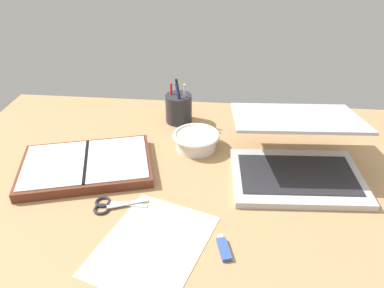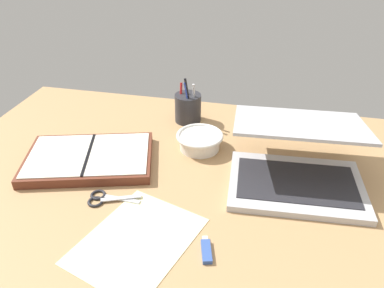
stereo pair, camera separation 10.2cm
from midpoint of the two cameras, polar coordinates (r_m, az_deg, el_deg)
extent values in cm
cube|color=tan|center=(98.99, -4.09, -6.85)|extent=(140.00, 100.00, 2.00)
cube|color=#B7B7BC|center=(101.91, 12.95, -5.06)|extent=(35.42, 25.95, 1.80)
cube|color=#232328|center=(101.31, 13.02, -4.60)|extent=(30.93, 19.03, 0.24)
cube|color=#B7B7BC|center=(103.41, 12.93, 3.88)|extent=(35.41, 25.74, 4.85)
cube|color=navy|center=(103.04, 12.97, 3.71)|extent=(32.54, 23.14, 3.97)
cylinder|color=silver|center=(111.79, -1.96, 0.29)|extent=(11.95, 11.95, 4.33)
torus|color=silver|center=(110.66, -1.98, 1.24)|extent=(14.06, 14.06, 1.13)
cylinder|color=#28282D|center=(125.57, -4.37, 5.37)|extent=(8.78, 8.78, 9.48)
cylinder|color=black|center=(121.70, -4.26, 6.52)|extent=(2.84, 1.48, 15.29)
cylinder|color=#233899|center=(122.00, -4.27, 6.22)|extent=(3.01, 1.50, 13.87)
cylinder|color=#B21E1E|center=(124.76, -5.52, 6.34)|extent=(1.09, 4.25, 11.94)
cylinder|color=#B7B7BC|center=(123.40, -3.40, 6.35)|extent=(1.21, 2.24, 13.06)
cube|color=brown|center=(108.39, -18.39, -3.23)|extent=(39.84, 31.60, 2.66)
cube|color=silver|center=(109.36, -22.86, -2.97)|extent=(21.27, 24.48, 0.30)
cube|color=silver|center=(106.44, -14.07, -2.19)|extent=(21.27, 24.48, 0.30)
cube|color=black|center=(107.50, -18.54, -2.53)|extent=(6.48, 20.26, 0.30)
cube|color=#B7B7BC|center=(94.07, -12.92, -8.93)|extent=(9.65, 4.80, 0.30)
cube|color=#B7B7BC|center=(94.26, -12.89, -9.07)|extent=(9.95, 1.57, 0.30)
torus|color=#232328|center=(94.52, -16.69, -9.62)|extent=(3.90, 3.90, 0.70)
torus|color=#232328|center=(96.42, -16.42, -8.59)|extent=(3.90, 3.90, 0.70)
cube|color=#F4EFB2|center=(84.10, -9.62, -15.05)|extent=(28.44, 32.45, 0.16)
cube|color=#33519E|center=(81.59, 1.23, -15.91)|extent=(3.52, 6.32, 1.00)
cube|color=silver|center=(83.99, 0.76, -14.11)|extent=(1.47, 1.47, 0.60)
camera|label=1|loc=(0.05, -92.86, -1.80)|focal=35.00mm
camera|label=2|loc=(0.05, 87.14, 1.80)|focal=35.00mm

